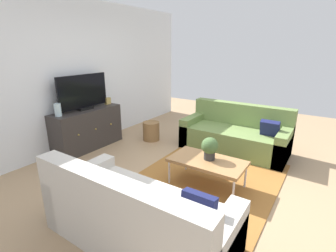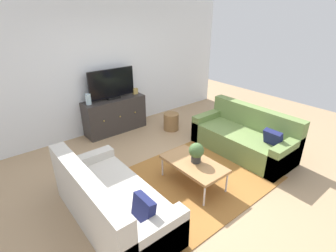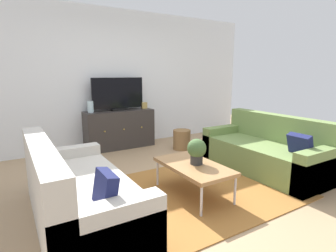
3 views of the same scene
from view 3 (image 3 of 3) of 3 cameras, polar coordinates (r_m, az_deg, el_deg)
name	(u,v)px [view 3 (image 3 of 3)]	position (r m, az deg, el deg)	size (l,w,h in m)	color
ground_plane	(186,187)	(3.59, 3.96, -12.96)	(10.00, 10.00, 0.00)	tan
wall_back	(114,79)	(5.55, -11.41, 9.81)	(6.40, 0.12, 2.70)	white
area_rug	(193,191)	(3.47, 5.43, -13.71)	(2.50, 1.90, 0.01)	#9E662D
couch_left_side	(73,196)	(2.86, -19.65, -14.03)	(0.86, 1.87, 0.84)	beige
couch_right_side	(267,152)	(4.37, 20.50, -5.28)	(0.86, 1.87, 0.84)	olive
coffee_table	(193,167)	(3.26, 5.46, -8.67)	(0.56, 1.01, 0.39)	#A37547
potted_plant	(197,150)	(3.21, 6.17, -5.17)	(0.23, 0.23, 0.31)	#2D2D2D
tv_console	(120,129)	(5.39, -10.33, -0.65)	(1.35, 0.47, 0.75)	#332D2B
flat_screen_tv	(118,94)	(5.31, -10.67, 6.73)	(1.03, 0.16, 0.64)	black
glass_vase	(90,107)	(5.14, -16.29, 3.98)	(0.11, 0.11, 0.22)	silver
mantel_clock	(144,105)	(5.53, -5.13, 4.42)	(0.11, 0.07, 0.13)	tan
wicker_basket	(182,140)	(5.23, 2.97, -2.91)	(0.34, 0.34, 0.38)	olive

